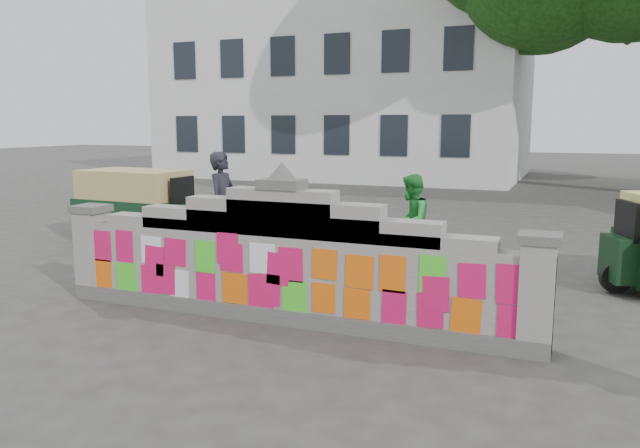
# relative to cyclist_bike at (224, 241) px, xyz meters

# --- Properties ---
(ground) EXTENTS (100.00, 100.00, 0.00)m
(ground) POSITION_rel_cyclist_bike_xyz_m (2.11, -2.07, -0.52)
(ground) COLOR #383533
(ground) RESTS_ON ground
(parapet_wall) EXTENTS (6.48, 0.44, 2.01)m
(parapet_wall) POSITION_rel_cyclist_bike_xyz_m (2.11, -2.07, 0.23)
(parapet_wall) COLOR #4C4C49
(parapet_wall) RESTS_ON ground
(building) EXTENTS (16.00, 10.00, 8.90)m
(building) POSITION_rel_cyclist_bike_xyz_m (-4.89, 19.92, 3.49)
(building) COLOR silver
(building) RESTS_ON ground
(cyclist_bike) EXTENTS (2.00, 0.74, 1.04)m
(cyclist_bike) POSITION_rel_cyclist_bike_xyz_m (0.00, 0.00, 0.00)
(cyclist_bike) COLOR black
(cyclist_bike) RESTS_ON ground
(cyclist_rider) EXTENTS (0.44, 0.65, 1.77)m
(cyclist_rider) POSITION_rel_cyclist_bike_xyz_m (0.00, 0.00, 0.36)
(cyclist_rider) COLOR black
(cyclist_rider) RESTS_ON ground
(pedestrian) EXTENTS (0.64, 0.81, 1.63)m
(pedestrian) POSITION_rel_cyclist_bike_xyz_m (2.88, 1.31, 0.30)
(pedestrian) COLOR green
(pedestrian) RESTS_ON ground
(rickshaw_left) EXTENTS (2.76, 1.36, 1.52)m
(rickshaw_left) POSITION_rel_cyclist_bike_xyz_m (-3.00, 1.55, 0.27)
(rickshaw_left) COLOR black
(rickshaw_left) RESTS_ON ground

